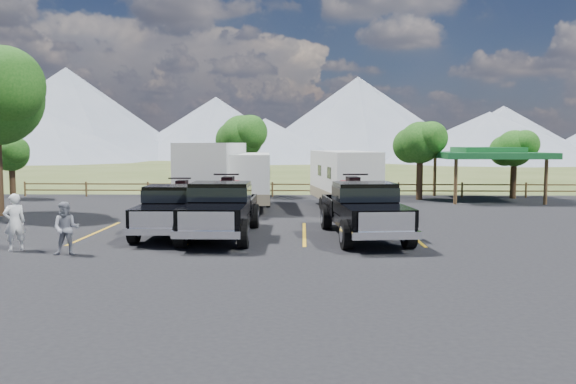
{
  "coord_description": "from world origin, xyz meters",
  "views": [
    {
      "loc": [
        1.94,
        -17.07,
        3.47
      ],
      "look_at": [
        1.37,
        4.32,
        1.6
      ],
      "focal_mm": 35.0,
      "sensor_mm": 36.0,
      "label": 1
    }
  ],
  "objects_px": {
    "person_a": "(15,222)",
    "rig_center": "(222,207)",
    "trailer_center": "(249,180)",
    "trailer_right": "(343,179)",
    "pavilion": "(487,154)",
    "trailer_left": "(214,174)",
    "rig_left": "(174,208)",
    "rig_right": "(363,208)",
    "person_b": "(66,229)"
  },
  "relations": [
    {
      "from": "person_a",
      "to": "rig_center",
      "type": "bearing_deg",
      "value": 163.44
    },
    {
      "from": "trailer_center",
      "to": "trailer_right",
      "type": "height_order",
      "value": "trailer_right"
    },
    {
      "from": "pavilion",
      "to": "trailer_left",
      "type": "height_order",
      "value": "trailer_left"
    },
    {
      "from": "rig_left",
      "to": "rig_right",
      "type": "xyz_separation_m",
      "value": [
        7.07,
        -0.62,
        0.09
      ]
    },
    {
      "from": "rig_left",
      "to": "trailer_center",
      "type": "distance_m",
      "value": 8.7
    },
    {
      "from": "rig_right",
      "to": "trailer_left",
      "type": "bearing_deg",
      "value": 121.32
    },
    {
      "from": "person_a",
      "to": "person_b",
      "type": "height_order",
      "value": "person_a"
    },
    {
      "from": "pavilion",
      "to": "rig_left",
      "type": "height_order",
      "value": "pavilion"
    },
    {
      "from": "pavilion",
      "to": "trailer_center",
      "type": "xyz_separation_m",
      "value": [
        -13.89,
        -4.67,
        -1.24
      ]
    },
    {
      "from": "trailer_left",
      "to": "person_b",
      "type": "relative_size",
      "value": 6.01
    },
    {
      "from": "rig_right",
      "to": "trailer_left",
      "type": "xyz_separation_m",
      "value": [
        -6.86,
        8.88,
        0.71
      ]
    },
    {
      "from": "trailer_right",
      "to": "rig_center",
      "type": "bearing_deg",
      "value": -130.17
    },
    {
      "from": "pavilion",
      "to": "person_b",
      "type": "distance_m",
      "value": 25.24
    },
    {
      "from": "rig_center",
      "to": "person_b",
      "type": "distance_m",
      "value": 5.56
    },
    {
      "from": "pavilion",
      "to": "rig_right",
      "type": "distance_m",
      "value": 16.43
    },
    {
      "from": "rig_right",
      "to": "trailer_left",
      "type": "distance_m",
      "value": 11.24
    },
    {
      "from": "rig_right",
      "to": "trailer_right",
      "type": "distance_m",
      "value": 8.45
    },
    {
      "from": "rig_center",
      "to": "rig_right",
      "type": "bearing_deg",
      "value": -0.14
    },
    {
      "from": "pavilion",
      "to": "trailer_left",
      "type": "relative_size",
      "value": 0.63
    },
    {
      "from": "pavilion",
      "to": "rig_right",
      "type": "height_order",
      "value": "pavilion"
    },
    {
      "from": "pavilion",
      "to": "trailer_center",
      "type": "distance_m",
      "value": 14.71
    },
    {
      "from": "rig_right",
      "to": "person_b",
      "type": "bearing_deg",
      "value": -165.76
    },
    {
      "from": "pavilion",
      "to": "rig_center",
      "type": "distance_m",
      "value": 19.7
    },
    {
      "from": "rig_center",
      "to": "trailer_left",
      "type": "bearing_deg",
      "value": 100.74
    },
    {
      "from": "trailer_center",
      "to": "pavilion",
      "type": "bearing_deg",
      "value": 14.75
    },
    {
      "from": "trailer_left",
      "to": "person_a",
      "type": "height_order",
      "value": "trailer_left"
    },
    {
      "from": "trailer_center",
      "to": "person_b",
      "type": "bearing_deg",
      "value": -113.15
    },
    {
      "from": "trailer_right",
      "to": "person_a",
      "type": "bearing_deg",
      "value": -144.11
    },
    {
      "from": "rig_center",
      "to": "trailer_center",
      "type": "height_order",
      "value": "trailer_center"
    },
    {
      "from": "rig_center",
      "to": "trailer_center",
      "type": "distance_m",
      "value": 9.06
    },
    {
      "from": "rig_center",
      "to": "person_b",
      "type": "bearing_deg",
      "value": -140.41
    },
    {
      "from": "trailer_left",
      "to": "trailer_center",
      "type": "bearing_deg",
      "value": 6.1
    },
    {
      "from": "person_a",
      "to": "person_b",
      "type": "bearing_deg",
      "value": 119.64
    },
    {
      "from": "rig_left",
      "to": "person_b",
      "type": "distance_m",
      "value": 4.79
    },
    {
      "from": "pavilion",
      "to": "rig_right",
      "type": "relative_size",
      "value": 0.89
    },
    {
      "from": "person_a",
      "to": "person_b",
      "type": "distance_m",
      "value": 2.05
    },
    {
      "from": "rig_right",
      "to": "person_b",
      "type": "height_order",
      "value": "rig_right"
    },
    {
      "from": "trailer_right",
      "to": "rig_right",
      "type": "bearing_deg",
      "value": -98.56
    },
    {
      "from": "rig_left",
      "to": "person_b",
      "type": "xyz_separation_m",
      "value": [
        -2.36,
        -4.16,
        -0.17
      ]
    },
    {
      "from": "trailer_center",
      "to": "rig_center",
      "type": "bearing_deg",
      "value": -94.75
    },
    {
      "from": "rig_left",
      "to": "person_a",
      "type": "bearing_deg",
      "value": -142.17
    },
    {
      "from": "rig_left",
      "to": "trailer_left",
      "type": "xyz_separation_m",
      "value": [
        0.21,
        8.26,
        0.81
      ]
    },
    {
      "from": "trailer_center",
      "to": "trailer_right",
      "type": "distance_m",
      "value": 4.95
    },
    {
      "from": "rig_left",
      "to": "pavilion",
      "type": "bearing_deg",
      "value": 38.12
    },
    {
      "from": "rig_left",
      "to": "trailer_right",
      "type": "height_order",
      "value": "trailer_right"
    },
    {
      "from": "trailer_center",
      "to": "rig_right",
      "type": "bearing_deg",
      "value": -64.88
    },
    {
      "from": "trailer_right",
      "to": "trailer_center",
      "type": "bearing_deg",
      "value": 163.59
    },
    {
      "from": "rig_left",
      "to": "rig_right",
      "type": "distance_m",
      "value": 7.1
    },
    {
      "from": "pavilion",
      "to": "trailer_center",
      "type": "bearing_deg",
      "value": -161.41
    },
    {
      "from": "pavilion",
      "to": "trailer_center",
      "type": "relative_size",
      "value": 0.75
    }
  ]
}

